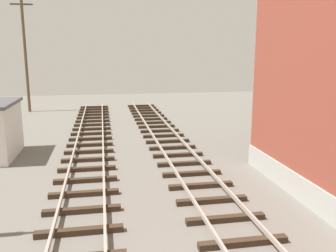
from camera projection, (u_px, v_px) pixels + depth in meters
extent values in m
cube|color=#38281C|center=(243.00, 242.00, 9.65)|extent=(2.50, 0.24, 0.18)
cube|color=#38281C|center=(226.00, 219.00, 11.02)|extent=(2.50, 0.24, 0.18)
cube|color=#38281C|center=(212.00, 200.00, 12.39)|extent=(2.50, 0.24, 0.18)
cube|color=#38281C|center=(201.00, 186.00, 13.75)|extent=(2.50, 0.24, 0.18)
cube|color=#38281C|center=(192.00, 174.00, 15.12)|extent=(2.50, 0.24, 0.18)
cube|color=#38281C|center=(184.00, 164.00, 16.48)|extent=(2.50, 0.24, 0.18)
cube|color=#38281C|center=(178.00, 155.00, 17.85)|extent=(2.50, 0.24, 0.18)
cube|color=#38281C|center=(172.00, 148.00, 19.22)|extent=(2.50, 0.24, 0.18)
cube|color=#38281C|center=(168.00, 141.00, 20.58)|extent=(2.50, 0.24, 0.18)
cube|color=#38281C|center=(163.00, 136.00, 21.95)|extent=(2.50, 0.24, 0.18)
cube|color=#38281C|center=(160.00, 131.00, 23.32)|extent=(2.50, 0.24, 0.18)
cube|color=#38281C|center=(157.00, 127.00, 24.68)|extent=(2.50, 0.24, 0.18)
cube|color=#38281C|center=(154.00, 123.00, 26.05)|extent=(2.50, 0.24, 0.18)
cube|color=#38281C|center=(151.00, 119.00, 27.41)|extent=(2.50, 0.24, 0.18)
cube|color=#38281C|center=(149.00, 116.00, 28.78)|extent=(2.50, 0.24, 0.18)
cube|color=#38281C|center=(146.00, 113.00, 30.15)|extent=(2.50, 0.24, 0.18)
cube|color=#38281C|center=(144.00, 110.00, 31.51)|extent=(2.50, 0.24, 0.18)
cube|color=#38281C|center=(143.00, 108.00, 32.88)|extent=(2.50, 0.24, 0.18)
cube|color=#38281C|center=(141.00, 106.00, 34.24)|extent=(2.50, 0.24, 0.18)
cube|color=#38281C|center=(80.00, 231.00, 10.25)|extent=(2.50, 0.24, 0.18)
cube|color=#38281C|center=(82.00, 210.00, 11.61)|extent=(2.50, 0.24, 0.18)
cube|color=#38281C|center=(84.00, 194.00, 12.98)|extent=(2.50, 0.24, 0.18)
cube|color=#38281C|center=(86.00, 180.00, 14.34)|extent=(2.50, 0.24, 0.18)
cube|color=#38281C|center=(87.00, 169.00, 15.71)|extent=(2.50, 0.24, 0.18)
cube|color=#38281C|center=(88.00, 160.00, 17.08)|extent=(2.50, 0.24, 0.18)
cube|color=#38281C|center=(89.00, 152.00, 18.44)|extent=(2.50, 0.24, 0.18)
cube|color=#38281C|center=(90.00, 145.00, 19.81)|extent=(2.50, 0.24, 0.18)
cube|color=#38281C|center=(91.00, 139.00, 21.18)|extent=(2.50, 0.24, 0.18)
cube|color=#38281C|center=(91.00, 134.00, 22.54)|extent=(2.50, 0.24, 0.18)
cube|color=#38281C|center=(92.00, 129.00, 23.91)|extent=(2.50, 0.24, 0.18)
cube|color=#38281C|center=(92.00, 125.00, 25.27)|extent=(2.50, 0.24, 0.18)
cube|color=#38281C|center=(93.00, 121.00, 26.64)|extent=(2.50, 0.24, 0.18)
cube|color=#38281C|center=(93.00, 118.00, 28.01)|extent=(2.50, 0.24, 0.18)
cube|color=#38281C|center=(93.00, 115.00, 29.37)|extent=(2.50, 0.24, 0.18)
cube|color=#38281C|center=(94.00, 112.00, 30.74)|extent=(2.50, 0.24, 0.18)
cube|color=#38281C|center=(94.00, 109.00, 32.10)|extent=(2.50, 0.24, 0.18)
cube|color=#38281C|center=(94.00, 107.00, 33.47)|extent=(2.50, 0.24, 0.18)
cylinder|color=brown|center=(26.00, 57.00, 30.55)|extent=(0.24, 0.24, 9.41)
cube|color=#4C3D2D|center=(21.00, 4.00, 29.68)|extent=(1.80, 0.12, 0.12)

